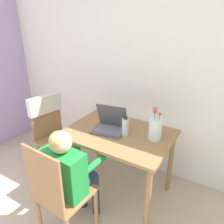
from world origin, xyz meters
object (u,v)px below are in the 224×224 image
object	(u,v)px
person_seated	(69,170)
water_bottle	(126,127)
laptop	(111,124)
chair_spare	(50,123)
chair_occupied	(59,193)
flower_vase	(155,128)

from	to	relation	value
person_seated	water_bottle	world-z (taller)	person_seated
water_bottle	person_seated	bearing A→B (deg)	-110.06
laptop	chair_spare	bearing A→B (deg)	175.28
water_bottle	laptop	bearing A→B (deg)	170.87
chair_spare	person_seated	distance (m)	0.91
chair_occupied	chair_spare	world-z (taller)	chair_spare
chair_occupied	person_seated	size ratio (longest dim) A/B	0.93
person_seated	water_bottle	xyz separation A→B (m)	(0.21, 0.57, 0.19)
chair_spare	laptop	world-z (taller)	laptop
chair_spare	person_seated	world-z (taller)	person_seated
laptop	flower_vase	world-z (taller)	flower_vase
person_seated	chair_spare	bearing A→B (deg)	-31.86
chair_spare	flower_vase	size ratio (longest dim) A/B	2.90
chair_spare	laptop	distance (m)	0.79
person_seated	flower_vase	distance (m)	0.83
chair_occupied	laptop	xyz separation A→B (m)	(0.04, 0.72, 0.31)
person_seated	laptop	bearing A→B (deg)	-89.23
chair_spare	laptop	bearing A→B (deg)	-73.36
flower_vase	water_bottle	size ratio (longest dim) A/B	1.73
person_seated	water_bottle	bearing A→B (deg)	-106.55
chair_occupied	water_bottle	world-z (taller)	chair_occupied
chair_occupied	chair_spare	bearing A→B (deg)	-37.96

